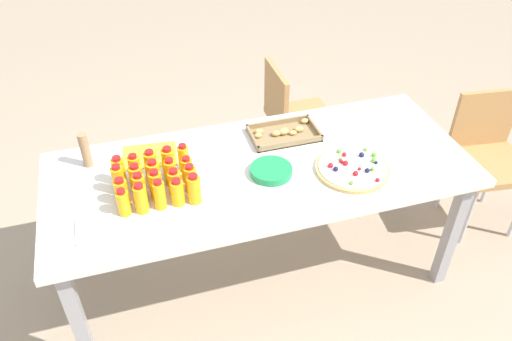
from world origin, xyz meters
TOP-DOWN VIEW (x-y plane):
  - ground_plane at (0.00, 0.00)m, footprint 12.00×12.00m
  - party_table at (0.00, 0.00)m, footprint 2.03×0.83m
  - chair_far_right at (0.46, 0.78)m, footprint 0.40×0.40m
  - chair_end at (1.41, 0.07)m, footprint 0.45×0.45m
  - juice_bottle_0 at (-0.65, -0.14)m, footprint 0.05×0.05m
  - juice_bottle_1 at (-0.58, -0.15)m, footprint 0.06×0.06m
  - juice_bottle_2 at (-0.50, -0.15)m, footprint 0.05×0.05m
  - juice_bottle_3 at (-0.42, -0.14)m, footprint 0.06×0.06m
  - juice_bottle_4 at (-0.35, -0.15)m, footprint 0.06×0.06m
  - juice_bottle_5 at (-0.65, -0.07)m, footprint 0.06×0.06m
  - juice_bottle_6 at (-0.57, -0.07)m, footprint 0.06×0.06m
  - juice_bottle_7 at (-0.50, -0.08)m, footprint 0.06×0.06m
  - juice_bottle_8 at (-0.42, -0.07)m, footprint 0.06×0.06m
  - juice_bottle_9 at (-0.35, -0.08)m, footprint 0.06×0.06m
  - juice_bottle_10 at (-0.66, 0.01)m, footprint 0.06×0.06m
  - juice_bottle_11 at (-0.58, 0.00)m, footprint 0.06×0.06m
  - juice_bottle_12 at (-0.50, 0.00)m, footprint 0.06×0.06m
  - juice_bottle_13 at (-0.43, -0.00)m, footprint 0.06×0.06m
  - juice_bottle_14 at (-0.35, 0.00)m, footprint 0.05×0.05m
  - juice_bottle_15 at (-0.65, 0.07)m, footprint 0.06×0.06m
  - juice_bottle_16 at (-0.58, 0.08)m, footprint 0.06×0.06m
  - juice_bottle_17 at (-0.51, 0.07)m, footprint 0.06×0.06m
  - juice_bottle_18 at (-0.42, 0.07)m, footprint 0.06×0.06m
  - juice_bottle_19 at (-0.35, 0.08)m, footprint 0.05×0.05m
  - fruit_pizza at (0.41, -0.15)m, footprint 0.35×0.35m
  - snack_tray at (0.20, 0.22)m, footprint 0.35×0.22m
  - plate_stack at (0.03, -0.06)m, footprint 0.20×0.20m
  - napkin_stack at (-0.78, -0.21)m, footprint 0.15×0.15m
  - cardboard_tube at (-0.79, 0.25)m, footprint 0.04×0.04m
  - paper_folder at (-0.50, 0.24)m, footprint 0.28×0.23m

SIDE VIEW (x-z plane):
  - ground_plane at x=0.00m, z-range 0.00..0.00m
  - chair_far_right at x=0.46m, z-range 0.09..0.92m
  - chair_end at x=1.41m, z-range 0.09..0.92m
  - party_table at x=0.00m, z-range 0.31..1.06m
  - paper_folder at x=-0.50m, z-range 0.75..0.76m
  - napkin_stack at x=-0.78m, z-range 0.75..0.76m
  - snack_tray at x=0.20m, z-range 0.75..0.79m
  - fruit_pizza at x=0.41m, z-range 0.74..0.79m
  - plate_stack at x=0.03m, z-range 0.75..0.79m
  - juice_bottle_3 at x=-0.42m, z-range 0.75..0.88m
  - juice_bottle_0 at x=-0.65m, z-range 0.75..0.88m
  - juice_bottle_14 at x=-0.35m, z-range 0.75..0.88m
  - juice_bottle_8 at x=-0.42m, z-range 0.75..0.88m
  - juice_bottle_5 at x=-0.65m, z-range 0.75..0.88m
  - juice_bottle_16 at x=-0.58m, z-range 0.75..0.89m
  - juice_bottle_13 at x=-0.43m, z-range 0.75..0.89m
  - juice_bottle_11 at x=-0.58m, z-range 0.75..0.89m
  - juice_bottle_9 at x=-0.35m, z-range 0.75..0.89m
  - juice_bottle_19 at x=-0.35m, z-range 0.75..0.89m
  - juice_bottle_6 at x=-0.57m, z-range 0.75..0.89m
  - juice_bottle_15 at x=-0.65m, z-range 0.75..0.89m
  - juice_bottle_12 at x=-0.50m, z-range 0.75..0.89m
  - juice_bottle_7 at x=-0.50m, z-range 0.75..0.90m
  - juice_bottle_4 at x=-0.35m, z-range 0.75..0.90m
  - juice_bottle_2 at x=-0.50m, z-range 0.75..0.90m
  - juice_bottle_1 at x=-0.58m, z-range 0.75..0.90m
  - juice_bottle_17 at x=-0.51m, z-range 0.75..0.90m
  - juice_bottle_18 at x=-0.42m, z-range 0.75..0.90m
  - juice_bottle_10 at x=-0.66m, z-range 0.75..0.90m
  - cardboard_tube at x=-0.79m, z-range 0.75..0.93m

